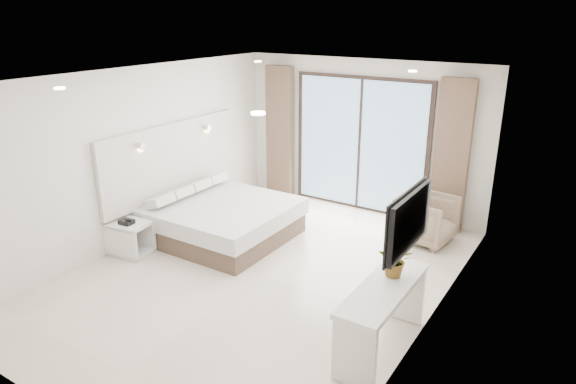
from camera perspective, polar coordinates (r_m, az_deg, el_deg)
name	(u,v)px	position (r m, az deg, el deg)	size (l,w,h in m)	color
ground	(262,275)	(7.21, -2.94, -9.17)	(6.20, 6.20, 0.00)	beige
room_shell	(281,150)	(7.35, -0.76, 4.72)	(4.62, 6.22, 2.72)	silver
bed	(222,219)	(8.30, -7.39, -3.02)	(2.06, 1.96, 0.71)	brown
nightstand	(131,238)	(8.03, -17.05, -4.93)	(0.61, 0.53, 0.51)	white
phone	(127,222)	(7.88, -17.50, -3.17)	(0.20, 0.15, 0.07)	black
console_desk	(383,304)	(5.58, 10.52, -12.19)	(0.47, 1.50, 0.77)	white
plant	(395,263)	(5.63, 11.84, -7.73)	(0.35, 0.39, 0.30)	#33662D
armchair	(426,217)	(8.33, 15.14, -2.66)	(0.80, 0.75, 0.82)	#937E60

